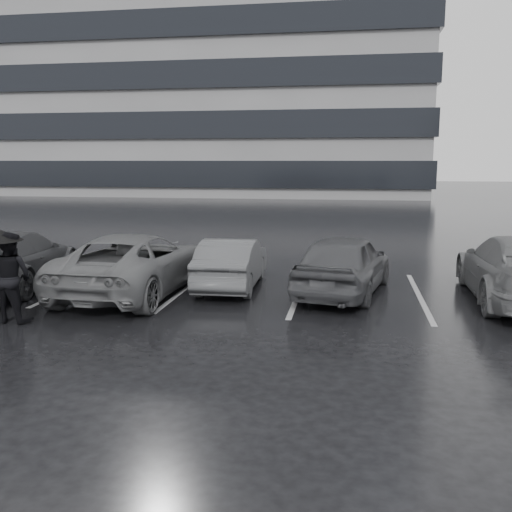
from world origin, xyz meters
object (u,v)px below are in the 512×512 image
object	(u,v)px
car_west_c	(13,259)
pedestrian_right	(11,277)
car_west_a	(232,263)
car_main	(344,264)
car_west_b	(134,263)

from	to	relation	value
car_west_c	pedestrian_right	distance (m)	3.33
car_west_c	car_west_a	bearing A→B (deg)	-179.39
car_west_a	pedestrian_right	distance (m)	5.18
car_main	car_west_b	world-z (taller)	car_main
car_main	car_west_c	xyz separation A→B (m)	(-8.11, -0.61, -0.01)
car_west_c	pedestrian_right	xyz separation A→B (m)	(1.75, -2.83, 0.17)
car_west_b	pedestrian_right	world-z (taller)	pedestrian_right
car_main	pedestrian_right	xyz separation A→B (m)	(-6.37, -3.44, 0.16)
car_west_a	pedestrian_right	world-z (taller)	pedestrian_right
car_west_a	car_west_b	size ratio (longest dim) A/B	0.72
pedestrian_right	car_main	bearing A→B (deg)	-143.16
pedestrian_right	car_west_a	bearing A→B (deg)	-125.90
car_west_b	car_west_c	world-z (taller)	car_west_b
car_west_c	car_west_b	bearing A→B (deg)	169.26
car_main	car_west_b	distance (m)	4.96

